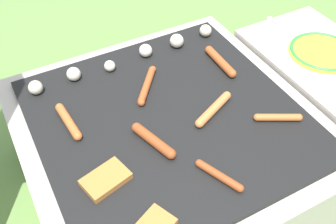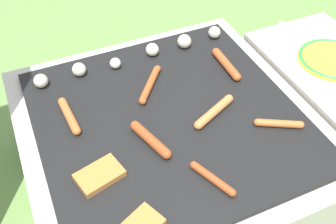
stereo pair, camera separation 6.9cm
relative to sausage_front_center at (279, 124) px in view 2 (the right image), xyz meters
name	(u,v)px [view 2 (the right image)]	position (x,y,z in m)	size (l,w,h in m)	color
ground_plane	(168,183)	(-0.30, 0.18, -0.39)	(14.00, 14.00, 0.00)	#608442
grill	(168,153)	(-0.30, 0.18, -0.20)	(0.94, 0.94, 0.38)	#B2AA9E
side_ledge	(319,99)	(0.38, 0.19, -0.20)	(0.41, 0.60, 0.38)	#B2AA9E
sausage_back_center	(150,139)	(-0.40, 0.10, 0.00)	(0.08, 0.17, 0.03)	#93421E
sausage_front_right	(69,116)	(-0.60, 0.30, 0.00)	(0.04, 0.18, 0.03)	#B7602D
sausage_front_left	(150,84)	(-0.30, 0.34, 0.00)	(0.14, 0.16, 0.03)	#A34C23
sausage_front_center	(279,124)	(0.00, 0.00, 0.00)	(0.14, 0.09, 0.02)	#B7602D
sausage_mid_right	(212,178)	(-0.29, -0.10, 0.00)	(0.08, 0.15, 0.02)	#93421E
sausage_back_left	(214,112)	(-0.16, 0.13, 0.00)	(0.18, 0.10, 0.03)	#C6753D
sausage_back_right	(226,64)	(0.00, 0.33, 0.00)	(0.03, 0.19, 0.03)	#A34C23
bread_slice_left	(100,175)	(-0.58, 0.04, 0.00)	(0.14, 0.11, 0.02)	#B27033
mushroom_row	(138,54)	(-0.29, 0.50, 0.01)	(0.75, 0.07, 0.05)	beige
plate_colorful	(332,59)	(0.38, 0.20, 0.00)	(0.25, 0.25, 0.02)	yellow
fork_utensil	(292,32)	(0.36, 0.41, -0.01)	(0.02, 0.19, 0.01)	silver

